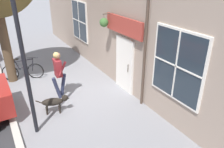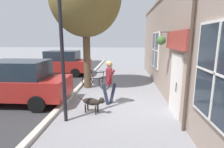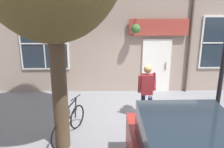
# 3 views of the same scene
# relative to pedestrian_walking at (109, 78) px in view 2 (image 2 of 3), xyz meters

# --- Properties ---
(ground_plane) EXTENTS (90.00, 90.00, 0.00)m
(ground_plane) POSITION_rel_pedestrian_walking_xyz_m (-0.19, -0.07, -1.06)
(ground_plane) COLOR gray
(storefront_facade) EXTENTS (0.95, 18.00, 4.68)m
(storefront_facade) POSITION_rel_pedestrian_walking_xyz_m (-2.53, -0.06, 1.28)
(storefront_facade) COLOR gray
(storefront_facade) RESTS_ON ground_plane
(pedestrian_walking) EXTENTS (0.59, 0.56, 1.76)m
(pedestrian_walking) POSITION_rel_pedestrian_walking_xyz_m (0.00, 0.00, 0.00)
(pedestrian_walking) COLOR #282D47
(pedestrian_walking) RESTS_ON ground_plane
(dog_on_leash) EXTENTS (1.05, 0.49, 0.64)m
(dog_on_leash) POSITION_rel_pedestrian_walking_xyz_m (0.49, 0.92, -0.65)
(dog_on_leash) COLOR black
(dog_on_leash) RESTS_ON ground_plane
(leaning_bicycle) EXTENTS (1.64, 0.68, 1.00)m
(leaning_bicycle) POSITION_rel_pedestrian_walking_xyz_m (0.92, -2.22, -0.69)
(leaning_bicycle) COLOR black
(leaning_bicycle) RESTS_ON ground_plane
(parked_car_nearest_curb) EXTENTS (4.32, 1.97, 1.75)m
(parked_car_nearest_curb) POSITION_rel_pedestrian_walking_xyz_m (4.00, -5.56, -0.19)
(parked_car_nearest_curb) COLOR maroon
(parked_car_nearest_curb) RESTS_ON ground_plane
(parked_car_mid_block) EXTENTS (4.32, 1.97, 1.75)m
(parked_car_mid_block) POSITION_rel_pedestrian_walking_xyz_m (3.77, 0.15, -0.19)
(parked_car_mid_block) COLOR maroon
(parked_car_mid_block) RESTS_ON ground_plane
(street_lamp) EXTENTS (0.32, 0.32, 5.28)m
(street_lamp) POSITION_rel_pedestrian_walking_xyz_m (1.26, 1.58, 2.34)
(street_lamp) COLOR black
(street_lamp) RESTS_ON ground_plane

